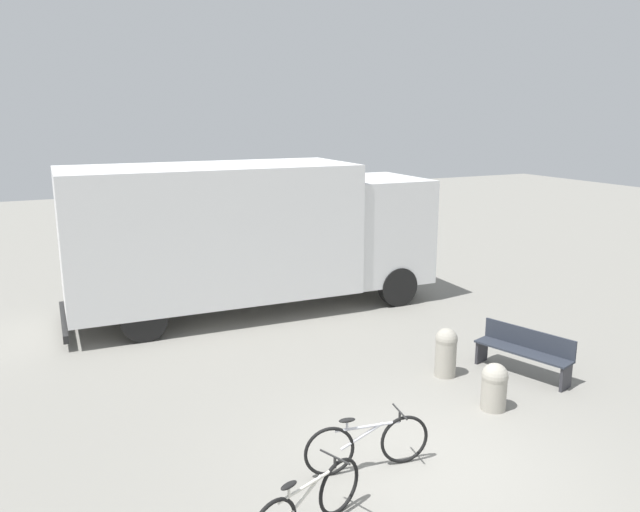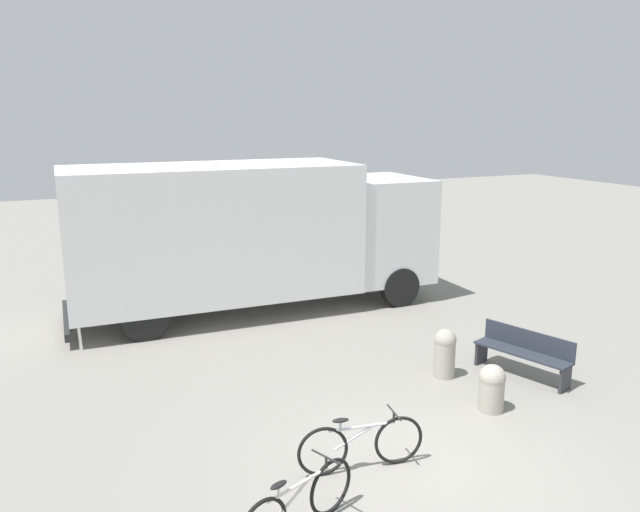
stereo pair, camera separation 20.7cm
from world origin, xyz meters
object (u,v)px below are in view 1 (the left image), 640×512
object	(u,v)px
delivery_truck	(249,231)
bicycle_middle	(367,444)
bollard_near_bench	(494,385)
bicycle_near	(308,505)
bollard_far_bench	(446,350)
park_bench	(525,350)

from	to	relation	value
delivery_truck	bicycle_middle	distance (m)	7.24
bicycle_middle	bollard_near_bench	xyz separation A→B (m)	(2.59, 0.61, 0.04)
delivery_truck	bicycle_near	world-z (taller)	delivery_truck
bicycle_near	bollard_far_bench	bearing A→B (deg)	14.08
bicycle_middle	bollard_far_bench	world-z (taller)	bollard_far_bench
delivery_truck	bicycle_middle	bearing A→B (deg)	-95.54
bicycle_middle	bollard_near_bench	distance (m)	2.67
delivery_truck	park_bench	bearing A→B (deg)	-59.58
delivery_truck	bicycle_middle	world-z (taller)	delivery_truck
bicycle_near	bollard_near_bench	distance (m)	4.07
bicycle_near	bollard_far_bench	xyz separation A→B (m)	(3.91, 2.78, 0.11)
delivery_truck	bollard_near_bench	size ratio (longest dim) A/B	11.36
bicycle_middle	bollard_near_bench	size ratio (longest dim) A/B	2.25
bollard_far_bench	delivery_truck	bearing A→B (deg)	109.34
bicycle_middle	bollard_near_bench	world-z (taller)	bicycle_middle
delivery_truck	bollard_near_bench	xyz separation A→B (m)	(1.68, -6.42, -1.45)
bicycle_near	bollard_far_bench	size ratio (longest dim) A/B	1.84
delivery_truck	bollard_far_bench	size ratio (longest dim) A/B	9.81
park_bench	bollard_far_bench	world-z (taller)	bollard_far_bench
park_bench	bicycle_middle	bearing A→B (deg)	92.21
bicycle_near	bollard_near_bench	size ratio (longest dim) A/B	2.13
bicycle_near	bollard_near_bench	bearing A→B (deg)	-0.75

